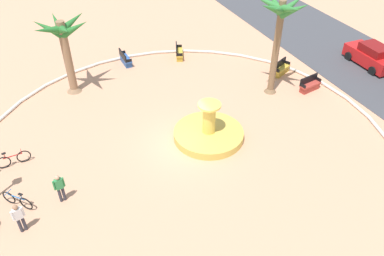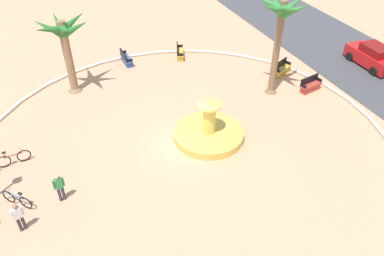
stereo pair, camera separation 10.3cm
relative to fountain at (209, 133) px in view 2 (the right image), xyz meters
name	(u,v)px [view 2 (the right image)]	position (x,y,z in m)	size (l,w,h in m)	color
ground_plane	(185,144)	(0.01, -1.47, -0.32)	(80.00, 80.00, 0.00)	tan
plaza_curb	(185,143)	(0.01, -1.47, -0.22)	(23.08, 23.08, 0.20)	silver
fountain	(209,133)	(0.00, 0.00, 0.00)	(3.97, 3.97, 2.30)	gold
palm_tree_near_fountain	(65,41)	(-8.13, -6.12, 3.30)	(3.66, 3.52, 5.17)	#8E6B4C
palm_tree_by_curb	(280,20)	(-2.79, 5.90, 4.68)	(3.40, 3.40, 6.46)	brown
bench_east	(126,60)	(-10.49, -1.88, 0.02)	(1.62, 0.56, 1.00)	#335BA8
bench_west	(180,53)	(-9.85, 2.18, 0.02)	(1.67, 1.03, 1.00)	gold
bench_north	(310,86)	(-1.91, 8.44, 0.02)	(0.79, 1.67, 1.00)	#B73D33
bench_southeast	(282,70)	(-4.56, 7.94, 0.02)	(1.14, 1.66, 1.00)	gold
bicycle_red_frame	(14,158)	(-2.01, -10.27, 0.06)	(0.44, 1.72, 0.94)	black
bicycle_by_lamppost	(17,199)	(1.07, -10.29, 0.06)	(1.27, 1.25, 0.94)	black
person_cyclist_photo	(18,216)	(2.63, -10.20, 0.57)	(0.28, 0.52, 1.60)	#33333D
person_pedestrian_stroll	(59,186)	(1.54, -8.35, 0.58)	(0.26, 0.52, 1.61)	#33333D
parked_car_leftmost	(372,56)	(-3.01, 14.71, 0.46)	(4.02, 1.95, 1.67)	red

